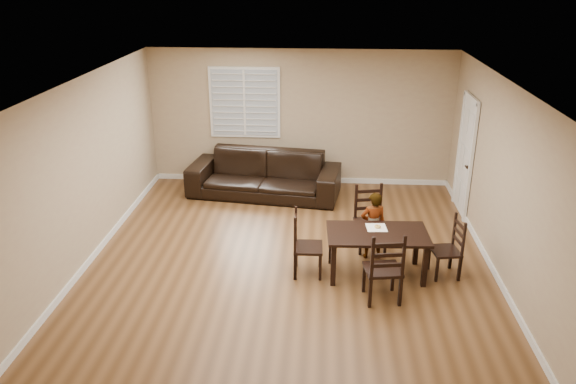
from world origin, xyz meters
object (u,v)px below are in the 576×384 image
object	(u,v)px
dining_table	(377,238)
child	(373,226)
chair_far	(385,273)
sofa	(264,175)
chair_right	(453,249)
chair_left	(300,246)
donut	(378,226)
chair_near	(368,218)

from	to	relation	value
dining_table	child	xyz separation A→B (m)	(-0.02, 0.51, -0.04)
chair_far	sofa	size ratio (longest dim) A/B	0.36
chair_right	sofa	xyz separation A→B (m)	(-3.01, 2.86, 0.01)
chair_far	sofa	bearing A→B (deg)	-70.84
chair_left	dining_table	bearing A→B (deg)	-88.98
donut	sofa	size ratio (longest dim) A/B	0.03
dining_table	chair_near	distance (m)	0.93
sofa	chair_left	bearing A→B (deg)	-66.72
sofa	child	bearing A→B (deg)	-44.04
chair_near	chair_far	bearing A→B (deg)	-97.99
chair_right	chair_left	bearing A→B (deg)	-96.56
chair_left	donut	bearing A→B (deg)	-80.80
sofa	dining_table	bearing A→B (deg)	-49.00
chair_far	sofa	world-z (taller)	chair_far
child	sofa	xyz separation A→B (m)	(-1.90, 2.40, -0.11)
sofa	donut	bearing A→B (deg)	-47.34
dining_table	donut	xyz separation A→B (m)	(0.01, 0.16, 0.11)
chair_near	chair_right	size ratio (longest dim) A/B	1.13
chair_far	donut	size ratio (longest dim) A/B	10.71
dining_table	chair_far	world-z (taller)	chair_far
chair_near	chair_far	size ratio (longest dim) A/B	0.99
chair_near	chair_right	distance (m)	1.43
chair_right	donut	size ratio (longest dim) A/B	9.38
chair_near	donut	xyz separation A→B (m)	(0.07, -0.76, 0.23)
chair_near	chair_left	distance (m)	1.41
chair_left	chair_right	xyz separation A→B (m)	(2.18, 0.10, -0.03)
chair_left	chair_right	world-z (taller)	chair_left
child	chair_near	bearing A→B (deg)	-97.16
dining_table	chair_right	world-z (taller)	chair_right
chair_far	child	xyz separation A→B (m)	(-0.07, 1.28, 0.07)
dining_table	chair_right	size ratio (longest dim) A/B	1.61
child	dining_table	bearing A→B (deg)	80.08
dining_table	chair_left	xyz separation A→B (m)	(-1.09, -0.04, -0.13)
dining_table	child	size ratio (longest dim) A/B	1.37
chair_near	chair_right	xyz separation A→B (m)	(1.14, -0.86, -0.05)
chair_near	sofa	xyz separation A→B (m)	(-1.87, 2.00, -0.04)
dining_table	chair_left	size ratio (longest dim) A/B	1.50
chair_far	child	bearing A→B (deg)	-95.92
chair_left	chair_far	bearing A→B (deg)	-123.79
chair_right	sofa	world-z (taller)	chair_right
chair_left	sofa	xyz separation A→B (m)	(-0.83, 2.96, -0.02)
chair_far	chair_left	distance (m)	1.35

